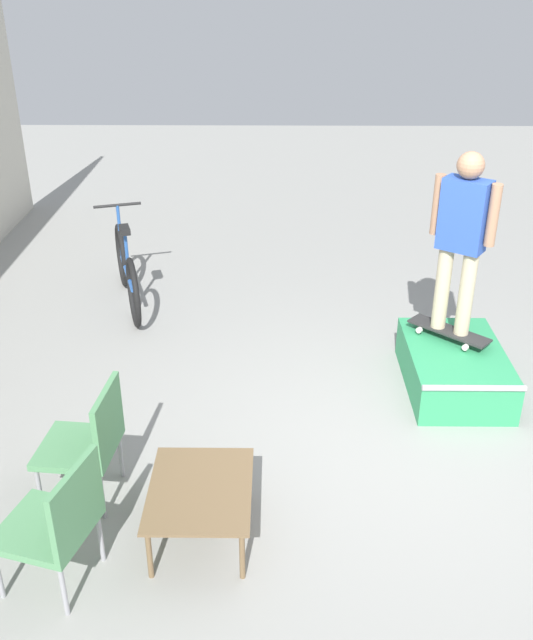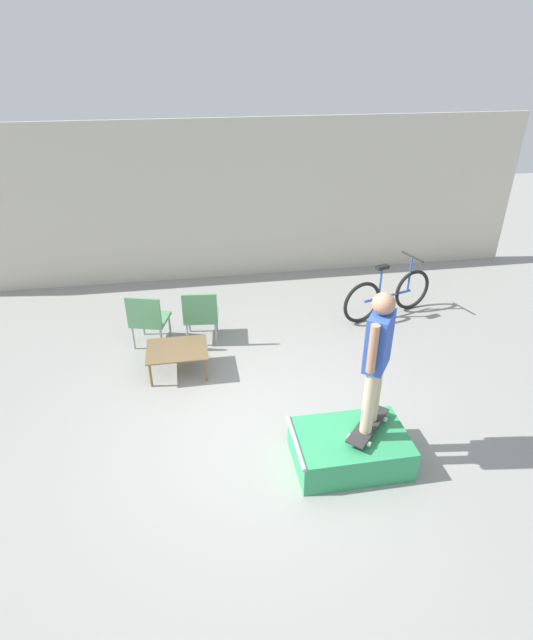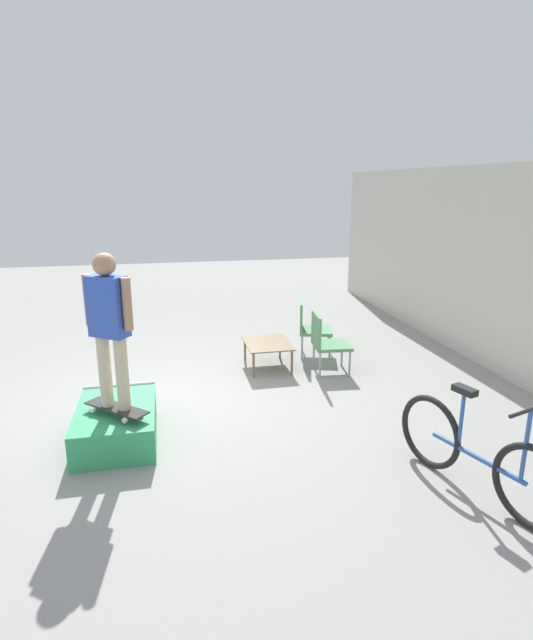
{
  "view_description": "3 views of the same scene",
  "coord_description": "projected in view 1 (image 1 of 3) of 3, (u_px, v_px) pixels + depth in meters",
  "views": [
    {
      "loc": [
        -4.52,
        1.03,
        3.46
      ],
      "look_at": [
        0.11,
        1.08,
        1.09
      ],
      "focal_mm": 40.0,
      "sensor_mm": 36.0,
      "label": 1
    },
    {
      "loc": [
        -0.66,
        -4.53,
        4.14
      ],
      "look_at": [
        0.29,
        1.12,
        0.95
      ],
      "focal_mm": 28.0,
      "sensor_mm": 36.0,
      "label": 2
    },
    {
      "loc": [
        6.12,
        -0.01,
        2.7
      ],
      "look_at": [
        0.32,
        1.22,
        1.09
      ],
      "focal_mm": 28.0,
      "sensor_mm": 36.0,
      "label": 3
    }
  ],
  "objects": [
    {
      "name": "ground_plane",
      "position": [
        403.0,
        450.0,
        5.6
      ],
      "size": [
        24.0,
        24.0,
        0.0
      ],
      "primitive_type": "plane",
      "color": "gray"
    },
    {
      "name": "skate_ramp_box",
      "position": [
        454.0,
        368.0,
        6.34
      ],
      "size": [
        1.27,
        0.83,
        0.4
      ],
      "color": "#339E60",
      "rests_on": "ground_plane"
    },
    {
      "name": "skateboard_on_ramp",
      "position": [
        449.0,
        331.0,
        6.39
      ],
      "size": [
        0.66,
        0.69,
        0.07
      ],
      "rotation": [
        0.0,
        0.0,
        0.83
      ],
      "color": "#2D2D2D",
      "rests_on": "skate_ramp_box"
    },
    {
      "name": "person_skater",
      "position": [
        462.0,
        231.0,
        5.96
      ],
      "size": [
        0.38,
        0.48,
        1.6
      ],
      "rotation": [
        0.0,
        0.0,
        0.95
      ],
      "color": "#C6B793",
      "rests_on": "skateboard_on_ramp"
    },
    {
      "name": "coffee_table",
      "position": [
        200.0,
        493.0,
        4.63
      ],
      "size": [
        0.85,
        0.67,
        0.39
      ],
      "color": "brown",
      "rests_on": "ground_plane"
    },
    {
      "name": "patio_chair_left",
      "position": [
        58.0,
        520.0,
        4.2
      ],
      "size": [
        0.64,
        0.64,
        0.89
      ],
      "rotation": [
        0.0,
        0.0,
        2.86
      ],
      "color": "#99999E",
      "rests_on": "ground_plane"
    },
    {
      "name": "patio_chair_right",
      "position": [
        90.0,
        439.0,
        4.91
      ],
      "size": [
        0.57,
        0.57,
        0.89
      ],
      "rotation": [
        0.0,
        0.0,
        3.04
      ],
      "color": "#99999E",
      "rests_on": "ground_plane"
    },
    {
      "name": "bicycle",
      "position": [
        127.0,
        271.0,
        7.79
      ],
      "size": [
        1.74,
        0.68,
        1.02
      ],
      "rotation": [
        0.0,
        0.0,
        0.3
      ],
      "color": "black",
      "rests_on": "ground_plane"
    }
  ]
}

